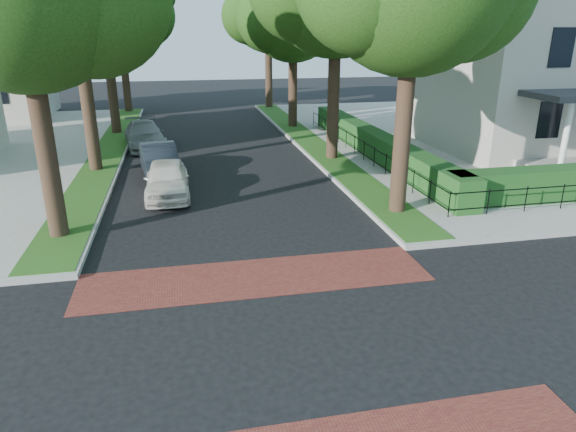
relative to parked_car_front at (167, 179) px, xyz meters
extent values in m
plane|color=black|center=(2.30, -10.71, -0.69)|extent=(120.00, 120.00, 0.00)
cube|color=gray|center=(21.80, 8.29, -0.62)|extent=(30.00, 30.00, 0.15)
cube|color=maroon|center=(2.30, -7.51, -0.69)|extent=(9.00, 2.20, 0.01)
cube|color=#1D4915|center=(7.70, 8.39, -0.53)|extent=(1.60, 29.80, 0.02)
cube|color=#1D4915|center=(-3.10, 8.39, -0.53)|extent=(1.60, 29.80, 0.02)
cylinder|color=black|center=(7.80, -3.71, 3.13)|extent=(0.56, 0.56, 7.35)
cylinder|color=black|center=(7.80, 4.29, 3.31)|extent=(0.56, 0.56, 7.70)
cylinder|color=black|center=(7.80, 13.29, 2.78)|extent=(0.56, 0.56, 6.65)
sphere|color=#183A0F|center=(7.80, 13.29, 6.30)|extent=(5.80, 5.80, 5.80)
sphere|color=#183A0F|center=(9.39, 13.59, 5.90)|extent=(4.35, 4.35, 4.35)
sphere|color=#183A0F|center=(6.35, 13.09, 6.00)|extent=(4.06, 4.06, 4.06)
sphere|color=#183A0F|center=(7.90, 14.74, 6.80)|extent=(3.77, 3.77, 3.77)
cylinder|color=black|center=(7.80, 22.29, 2.96)|extent=(0.56, 0.56, 7.00)
sphere|color=#183A0F|center=(7.80, 22.29, 6.66)|extent=(6.00, 6.00, 6.00)
sphere|color=#183A0F|center=(9.45, 22.59, 6.26)|extent=(4.50, 4.50, 4.50)
sphere|color=#183A0F|center=(6.30, 22.09, 6.36)|extent=(4.20, 4.20, 4.20)
sphere|color=#183A0F|center=(7.90, 23.79, 7.16)|extent=(3.90, 3.90, 3.90)
cylinder|color=black|center=(-3.20, -3.71, 2.96)|extent=(0.56, 0.56, 7.00)
cylinder|color=black|center=(-3.20, 4.29, 3.48)|extent=(0.56, 0.56, 8.05)
cylinder|color=black|center=(-3.20, 13.29, 2.89)|extent=(0.56, 0.56, 6.86)
sphere|color=#183A0F|center=(-3.20, 13.29, 6.52)|extent=(5.60, 5.60, 5.60)
sphere|color=#183A0F|center=(-1.66, 13.59, 6.12)|extent=(4.20, 4.20, 4.20)
sphere|color=#183A0F|center=(-4.60, 13.09, 6.22)|extent=(3.92, 3.92, 3.92)
sphere|color=#183A0F|center=(-3.10, 14.69, 7.02)|extent=(3.64, 3.64, 3.64)
cylinder|color=black|center=(-3.20, 22.29, 3.03)|extent=(0.56, 0.56, 7.14)
sphere|color=#183A0F|center=(-3.20, 22.29, 6.80)|extent=(6.20, 6.20, 6.20)
sphere|color=#183A0F|center=(-1.50, 22.59, 6.40)|extent=(4.65, 4.65, 4.65)
sphere|color=#183A0F|center=(-4.75, 22.09, 6.50)|extent=(4.34, 4.34, 4.34)
sphere|color=#183A0F|center=(-3.10, 23.84, 7.30)|extent=(4.03, 4.03, 4.03)
cube|color=#1A4919|center=(10.00, 4.29, 0.06)|extent=(1.00, 18.00, 1.20)
cube|color=#B9B3A6|center=(19.80, 5.29, 3.46)|extent=(12.00, 10.00, 8.00)
cylinder|color=white|center=(15.60, -1.86, 1.31)|extent=(0.24, 0.24, 3.00)
imported|color=silver|center=(0.00, 0.00, 0.00)|extent=(1.65, 4.06, 1.38)
imported|color=black|center=(-0.35, 3.22, 0.00)|extent=(2.02, 4.34, 1.38)
imported|color=gray|center=(-1.30, 9.22, 0.00)|extent=(2.63, 5.00, 1.38)
camera|label=1|loc=(0.67, -19.38, 5.35)|focal=32.00mm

